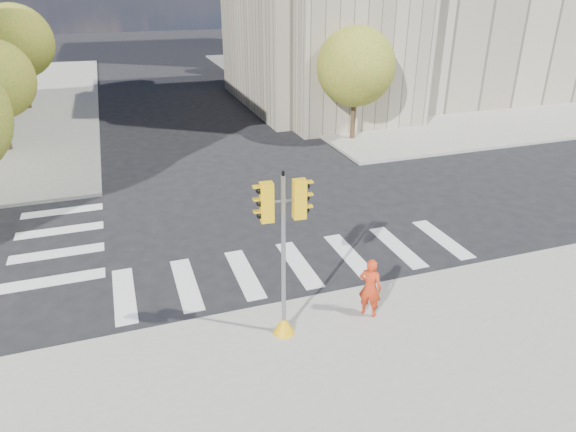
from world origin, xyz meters
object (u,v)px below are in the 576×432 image
object	(u,v)px
lamp_near	(335,47)
photographer	(370,287)
traffic_signal	(284,270)
lamp_far	(267,28)

from	to	relation	value
lamp_near	photographer	world-z (taller)	lamp_near
traffic_signal	photographer	xyz separation A→B (m)	(2.40, 0.01, -1.00)
traffic_signal	lamp_far	bearing A→B (deg)	78.16
lamp_near	photographer	size ratio (longest dim) A/B	4.81
traffic_signal	photographer	bearing A→B (deg)	4.59
lamp_near	traffic_signal	bearing A→B (deg)	-116.70
photographer	lamp_far	bearing A→B (deg)	-57.22
lamp_far	photographer	size ratio (longest dim) A/B	4.81
photographer	lamp_near	bearing A→B (deg)	-65.58
lamp_near	lamp_far	world-z (taller)	same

